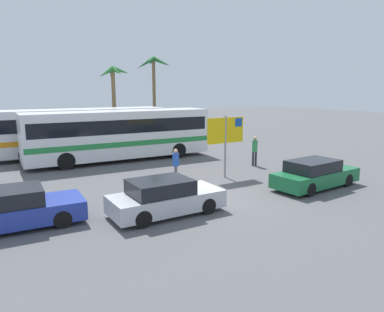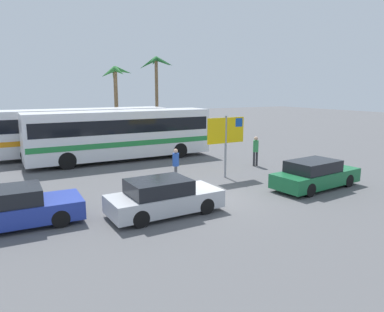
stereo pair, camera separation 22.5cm
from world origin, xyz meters
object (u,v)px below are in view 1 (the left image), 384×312
Objects in this scene: ferry_sign at (226,133)px; car_silver at (165,197)px; car_blue at (13,209)px; bus_rear_coach at (81,129)px; pedestrian_near_sign at (255,148)px; car_green at (315,174)px; pedestrian_crossing_lot at (176,163)px; bus_front_coach at (120,133)px.

car_silver is (-5.17, -3.52, -1.69)m from ferry_sign.
car_blue is (-4.88, 1.33, 0.00)m from car_silver.
bus_rear_coach reaches higher than car_silver.
pedestrian_near_sign is (3.10, 1.44, -1.28)m from ferry_sign.
bus_rear_coach is 15.86m from car_green.
pedestrian_crossing_lot reaches higher than car_silver.
ferry_sign is (4.97, -10.27, 0.54)m from bus_rear_coach.
ferry_sign reaches higher than car_blue.
car_silver is (-1.91, -10.53, -1.15)m from bus_front_coach.
car_green is at bearing -174.22° from pedestrian_near_sign.
car_green is at bearing -2.99° from car_silver.
ferry_sign is 10.42m from car_blue.
bus_rear_coach is 11.99m from pedestrian_near_sign.
pedestrian_crossing_lot reaches higher than car_blue.
pedestrian_crossing_lot is at bearing 21.16° from car_blue.
bus_front_coach is at bearing 55.19° from car_blue.
ferry_sign is at bearing 13.89° from car_blue.
car_blue is at bearing -112.17° from bus_rear_coach.
pedestrian_crossing_lot is 0.93× the size of pedestrian_near_sign.
car_blue is at bearing -168.81° from ferry_sign.
bus_front_coach is 6.56× the size of pedestrian_near_sign.
bus_front_coach is 3.68m from bus_rear_coach.
ferry_sign reaches higher than pedestrian_crossing_lot.
ferry_sign is 3.04m from pedestrian_crossing_lot.
car_blue is 0.93× the size of car_green.
car_green is 5.23m from pedestrian_near_sign.
car_silver is 2.53× the size of pedestrian_crossing_lot.
pedestrian_near_sign is (13.15, 3.62, 0.41)m from car_blue.
bus_front_coach reaches higher than car_green.
bus_front_coach is 1.00× the size of bus_rear_coach.
bus_front_coach is 8.49m from pedestrian_near_sign.
bus_rear_coach is at bearing -46.08° from pedestrian_crossing_lot.
car_blue is (-5.08, -12.45, -1.15)m from bus_rear_coach.
bus_front_coach is 6.67m from pedestrian_crossing_lot.
pedestrian_crossing_lot is at bearing 113.37° from pedestrian_near_sign.
car_green is at bearing -58.31° from ferry_sign.
bus_rear_coach is 6.56× the size of pedestrian_near_sign.
car_silver is 5.06m from car_blue.
bus_rear_coach is (-1.72, 3.25, 0.00)m from bus_front_coach.
bus_front_coach is 11.50m from car_blue.
bus_rear_coach is 11.42m from ferry_sign.
car_green is at bearing -62.24° from bus_front_coach.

